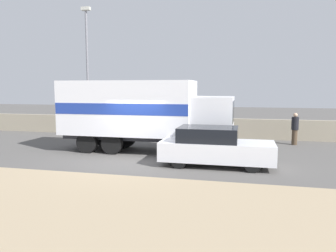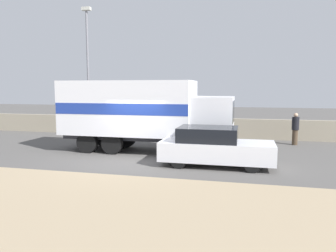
{
  "view_description": "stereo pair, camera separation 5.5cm",
  "coord_description": "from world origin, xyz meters",
  "px_view_note": "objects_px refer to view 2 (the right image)",
  "views": [
    {
      "loc": [
        4.65,
        -12.59,
        3.04
      ],
      "look_at": [
        1.4,
        1.12,
        1.39
      ],
      "focal_mm": 35.0,
      "sensor_mm": 36.0,
      "label": 1
    },
    {
      "loc": [
        4.7,
        -12.58,
        3.04
      ],
      "look_at": [
        1.4,
        1.12,
        1.39
      ],
      "focal_mm": 35.0,
      "sensor_mm": 36.0,
      "label": 2
    }
  ],
  "objects_px": {
    "street_lamp": "(88,64)",
    "box_truck": "(141,111)",
    "car_hatchback": "(214,147)",
    "pedestrian": "(295,128)"
  },
  "relations": [
    {
      "from": "box_truck",
      "to": "car_hatchback",
      "type": "relative_size",
      "value": 1.85
    },
    {
      "from": "box_truck",
      "to": "street_lamp",
      "type": "bearing_deg",
      "value": 138.53
    },
    {
      "from": "car_hatchback",
      "to": "pedestrian",
      "type": "xyz_separation_m",
      "value": [
        3.73,
        5.73,
        0.14
      ]
    },
    {
      "from": "street_lamp",
      "to": "box_truck",
      "type": "bearing_deg",
      "value": -41.47
    },
    {
      "from": "box_truck",
      "to": "car_hatchback",
      "type": "xyz_separation_m",
      "value": [
        3.7,
        -2.09,
        -1.17
      ]
    },
    {
      "from": "box_truck",
      "to": "car_hatchback",
      "type": "distance_m",
      "value": 4.41
    },
    {
      "from": "street_lamp",
      "to": "pedestrian",
      "type": "distance_m",
      "value": 12.86
    },
    {
      "from": "street_lamp",
      "to": "pedestrian",
      "type": "bearing_deg",
      "value": -3.13
    },
    {
      "from": "street_lamp",
      "to": "car_hatchback",
      "type": "xyz_separation_m",
      "value": [
        8.58,
        -6.4,
        -3.8
      ]
    },
    {
      "from": "street_lamp",
      "to": "box_truck",
      "type": "height_order",
      "value": "street_lamp"
    }
  ]
}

